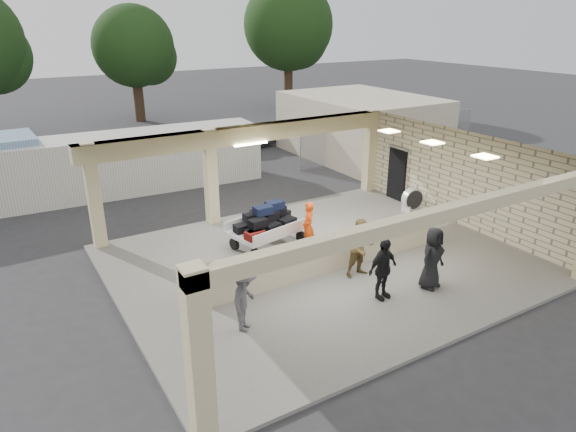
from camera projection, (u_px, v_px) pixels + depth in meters
ground at (320, 265)px, 15.81m from camera, size 120.00×120.00×0.00m
pavilion at (315, 216)px, 15.95m from camera, size 12.01×10.00×3.55m
baggage_counter at (330, 253)px, 15.20m from camera, size 8.20×0.58×0.98m
luggage_cart at (267, 224)px, 16.57m from camera, size 2.71×1.99×1.43m
drum_fan at (412, 199)px, 19.67m from camera, size 0.86×0.46×0.93m
baggage_handler at (308, 227)px, 16.26m from camera, size 0.50×0.67×1.64m
passenger_a at (361, 248)px, 14.66m from camera, size 0.86×0.40×1.74m
passenger_b at (383, 269)px, 13.46m from camera, size 1.04×0.49×1.71m
passenger_c at (245, 299)px, 12.09m from camera, size 1.00×1.02×1.64m
passenger_d at (432, 258)px, 14.00m from camera, size 0.92×0.54×1.77m
car_white_a at (325, 132)px, 30.68m from camera, size 5.17×3.50×1.35m
car_white_b at (370, 123)px, 32.69m from camera, size 5.20×3.45×1.54m
car_dark at (236, 136)px, 29.42m from camera, size 4.52×1.69×1.49m
container_white at (128, 162)px, 22.16m from camera, size 11.66×2.90×2.50m
fence at (393, 136)px, 27.90m from camera, size 12.06×0.06×2.03m
tree_mid at (138, 50)px, 35.97m from camera, size 6.00×5.60×8.00m
tree_right at (291, 29)px, 40.51m from camera, size 7.20×7.00×10.00m
adjacent_building at (361, 126)px, 27.78m from camera, size 6.00×8.00×3.20m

